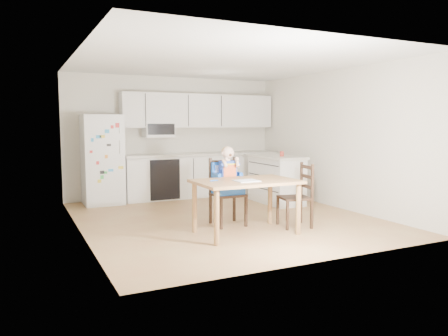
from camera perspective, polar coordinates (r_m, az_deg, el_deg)
room at (r=7.43m, az=-1.51°, el=3.63°), size 4.52×5.01×2.51m
refrigerator at (r=8.61m, az=-15.61°, el=1.06°), size 0.72×0.70×1.70m
kitchen_run at (r=9.27m, az=-3.13°, el=1.77°), size 3.37×0.62×2.15m
kitchen_island at (r=8.50m, az=6.84°, el=-1.45°), size 0.65×1.24×0.92m
red_cup at (r=8.31m, az=7.56°, el=1.85°), size 0.08×0.08×0.10m
dining_table at (r=6.07m, az=2.90°, el=-2.55°), size 1.41×0.90×0.75m
napkin at (r=5.94m, az=2.94°, el=-1.68°), size 0.31×0.27×0.01m
toddler_spoon at (r=5.94m, az=-1.39°, el=-1.65°), size 0.12×0.06×0.02m
chair_booster at (r=6.61m, az=0.34°, el=-1.25°), size 0.46×0.46×1.19m
chair_side at (r=6.61m, az=9.97°, el=-2.95°), size 0.49×0.49×0.95m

